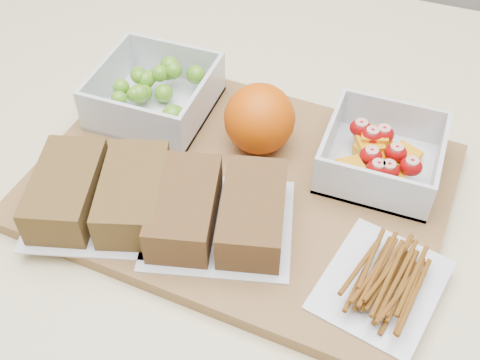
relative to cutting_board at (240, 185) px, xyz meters
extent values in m
cube|color=brown|center=(0.00, 0.00, 0.00)|extent=(0.44, 0.32, 0.02)
cube|color=silver|center=(-0.13, 0.07, 0.01)|extent=(0.13, 0.13, 0.00)
cube|color=silver|center=(-0.13, 0.13, 0.03)|extent=(0.13, 0.00, 0.05)
cube|color=silver|center=(-0.13, 0.01, 0.03)|extent=(0.13, 0.00, 0.05)
cube|color=silver|center=(-0.07, 0.07, 0.03)|extent=(0.00, 0.12, 0.05)
cube|color=silver|center=(-0.19, 0.07, 0.03)|extent=(0.00, 0.12, 0.05)
sphere|color=#528C1C|center=(-0.15, 0.07, 0.03)|extent=(0.02, 0.02, 0.02)
sphere|color=#528C1C|center=(-0.17, 0.06, 0.04)|extent=(0.02, 0.02, 0.02)
sphere|color=#528C1C|center=(-0.14, 0.10, 0.04)|extent=(0.02, 0.02, 0.02)
sphere|color=#528C1C|center=(-0.12, 0.08, 0.03)|extent=(0.02, 0.02, 0.02)
sphere|color=#528C1C|center=(-0.16, 0.09, 0.04)|extent=(0.02, 0.02, 0.02)
sphere|color=#528C1C|center=(-0.14, 0.07, 0.03)|extent=(0.02, 0.02, 0.02)
sphere|color=#528C1C|center=(-0.16, 0.09, 0.04)|extent=(0.02, 0.02, 0.02)
sphere|color=#528C1C|center=(-0.09, 0.03, 0.04)|extent=(0.02, 0.02, 0.02)
sphere|color=#528C1C|center=(-0.10, 0.11, 0.04)|extent=(0.02, 0.02, 0.02)
sphere|color=#528C1C|center=(-0.13, 0.11, 0.04)|extent=(0.02, 0.02, 0.02)
sphere|color=#528C1C|center=(-0.16, 0.04, 0.04)|extent=(0.02, 0.02, 0.02)
sphere|color=#528C1C|center=(-0.09, 0.11, 0.04)|extent=(0.02, 0.02, 0.02)
sphere|color=#528C1C|center=(-0.12, 0.03, 0.03)|extent=(0.02, 0.02, 0.02)
sphere|color=#528C1C|center=(-0.13, 0.11, 0.04)|extent=(0.02, 0.02, 0.02)
sphere|color=#528C1C|center=(-0.15, 0.09, 0.03)|extent=(0.02, 0.02, 0.02)
sphere|color=#528C1C|center=(-0.12, 0.11, 0.04)|extent=(0.02, 0.02, 0.02)
sphere|color=#528C1C|center=(-0.09, 0.04, 0.04)|extent=(0.02, 0.02, 0.02)
sphere|color=#528C1C|center=(-0.09, 0.03, 0.03)|extent=(0.02, 0.02, 0.02)
sphere|color=#528C1C|center=(-0.15, 0.09, 0.04)|extent=(0.02, 0.02, 0.02)
sphere|color=#528C1C|center=(-0.15, 0.06, 0.03)|extent=(0.02, 0.02, 0.02)
cube|color=silver|center=(0.13, 0.07, 0.01)|extent=(0.12, 0.12, 0.00)
cube|color=silver|center=(0.13, 0.12, 0.03)|extent=(0.12, 0.00, 0.05)
cube|color=silver|center=(0.13, 0.01, 0.03)|extent=(0.12, 0.00, 0.05)
cube|color=silver|center=(0.19, 0.07, 0.03)|extent=(0.00, 0.11, 0.05)
cube|color=silver|center=(0.08, 0.07, 0.03)|extent=(0.00, 0.11, 0.05)
cube|color=orange|center=(0.14, 0.05, 0.02)|extent=(0.03, 0.04, 0.01)
cube|color=orange|center=(0.12, 0.09, 0.02)|extent=(0.04, 0.05, 0.01)
cube|color=orange|center=(0.14, 0.07, 0.02)|extent=(0.04, 0.04, 0.01)
cube|color=orange|center=(0.15, 0.08, 0.02)|extent=(0.04, 0.04, 0.01)
cube|color=orange|center=(0.12, 0.08, 0.03)|extent=(0.04, 0.04, 0.01)
cube|color=orange|center=(0.12, 0.09, 0.03)|extent=(0.03, 0.03, 0.01)
cube|color=orange|center=(0.11, 0.03, 0.03)|extent=(0.04, 0.04, 0.01)
cube|color=orange|center=(0.15, 0.04, 0.02)|extent=(0.03, 0.03, 0.01)
cube|color=orange|center=(0.12, 0.07, 0.02)|extent=(0.04, 0.04, 0.01)
ellipsoid|color=#9E0907|center=(0.15, 0.07, 0.04)|extent=(0.02, 0.02, 0.02)
ellipsoid|color=#9E0907|center=(0.14, 0.04, 0.04)|extent=(0.02, 0.02, 0.02)
ellipsoid|color=#9E0907|center=(0.10, 0.09, 0.04)|extent=(0.02, 0.02, 0.02)
ellipsoid|color=#9E0907|center=(0.16, 0.05, 0.04)|extent=(0.02, 0.02, 0.02)
ellipsoid|color=#9E0907|center=(0.12, 0.08, 0.04)|extent=(0.02, 0.02, 0.02)
ellipsoid|color=#9E0907|center=(0.13, 0.04, 0.04)|extent=(0.02, 0.02, 0.02)
ellipsoid|color=#9E0907|center=(0.12, 0.05, 0.04)|extent=(0.02, 0.02, 0.02)
ellipsoid|color=#9E0907|center=(0.13, 0.09, 0.04)|extent=(0.02, 0.02, 0.02)
sphere|color=#CF4D04|center=(0.00, 0.06, 0.05)|extent=(0.08, 0.08, 0.08)
cube|color=silver|center=(-0.12, -0.08, 0.01)|extent=(0.17, 0.16, 0.00)
cube|color=brown|center=(-0.15, -0.09, 0.03)|extent=(0.09, 0.12, 0.04)
cube|color=brown|center=(-0.08, -0.07, 0.03)|extent=(0.09, 0.12, 0.04)
cube|color=silver|center=(0.00, -0.06, 0.01)|extent=(0.17, 0.16, 0.00)
cube|color=brown|center=(-0.03, -0.07, 0.03)|extent=(0.08, 0.12, 0.04)
cube|color=brown|center=(0.03, -0.06, 0.03)|extent=(0.08, 0.12, 0.04)
cube|color=silver|center=(0.16, -0.08, 0.01)|extent=(0.12, 0.14, 0.00)
camera|label=1|loc=(0.15, -0.40, 0.47)|focal=45.00mm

